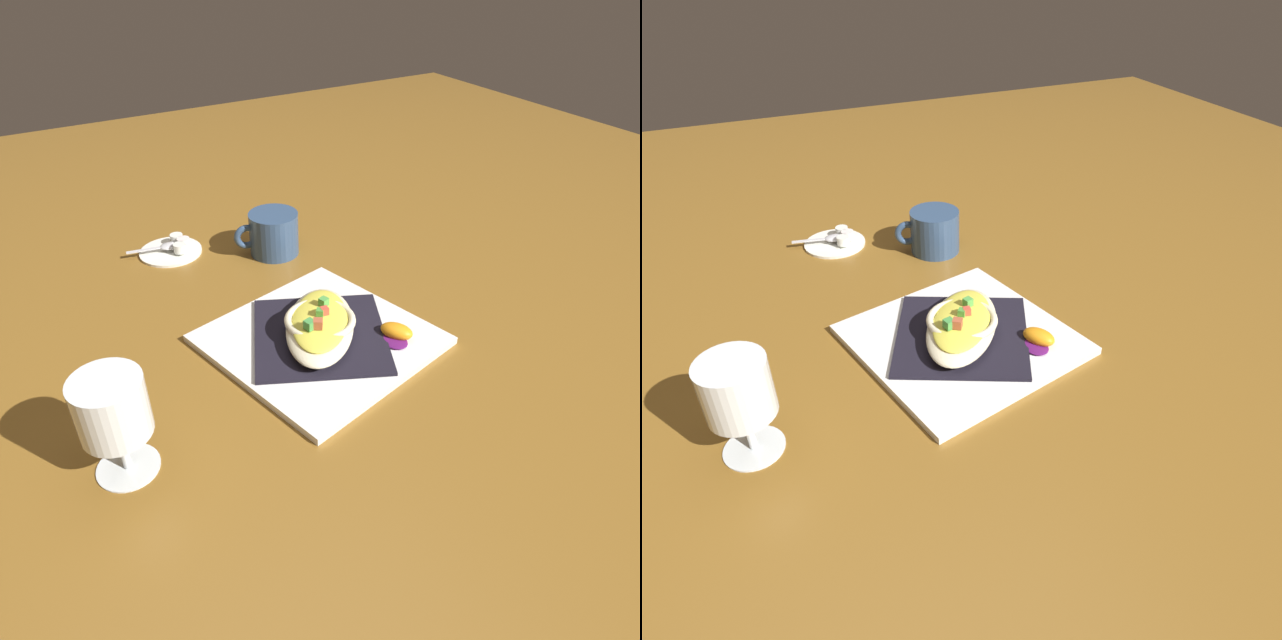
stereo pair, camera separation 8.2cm
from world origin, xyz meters
TOP-DOWN VIEW (x-y plane):
  - ground_plane at (0.00, 0.00)m, footprint 2.60×2.60m
  - square_plate at (0.00, 0.00)m, footprint 0.35×0.35m
  - folded_napkin at (0.00, 0.00)m, footprint 0.26×0.26m
  - gratin_dish at (-0.00, -0.00)m, footprint 0.19×0.22m
  - orange_garnish at (0.09, -0.06)m, footprint 0.06×0.06m
  - coffee_mug at (0.07, 0.28)m, footprint 0.12×0.09m
  - stemmed_glass at (-0.31, -0.09)m, footprint 0.08×0.08m
  - creamer_saucer at (-0.10, 0.38)m, footprint 0.12×0.12m
  - spoon at (-0.11, 0.38)m, footprint 0.10×0.03m
  - creamer_cup_0 at (-0.09, 0.36)m, footprint 0.02×0.02m
  - creamer_cup_1 at (-0.08, 0.38)m, footprint 0.02×0.02m
  - creamer_cup_2 at (-0.08, 0.40)m, footprint 0.02×0.02m

SIDE VIEW (x-z plane):
  - ground_plane at x=0.00m, z-range 0.00..0.00m
  - creamer_saucer at x=-0.10m, z-range 0.00..0.01m
  - square_plate at x=0.00m, z-range 0.00..0.01m
  - folded_napkin at x=0.00m, z-range 0.01..0.02m
  - spoon at x=-0.11m, z-range 0.01..0.02m
  - creamer_cup_0 at x=-0.09m, z-range 0.01..0.03m
  - creamer_cup_1 at x=-0.08m, z-range 0.01..0.03m
  - creamer_cup_2 at x=-0.08m, z-range 0.01..0.03m
  - orange_garnish at x=0.09m, z-range 0.01..0.03m
  - coffee_mug at x=0.07m, z-range 0.00..0.07m
  - gratin_dish at x=0.00m, z-range 0.01..0.06m
  - stemmed_glass at x=-0.31m, z-range 0.02..0.15m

